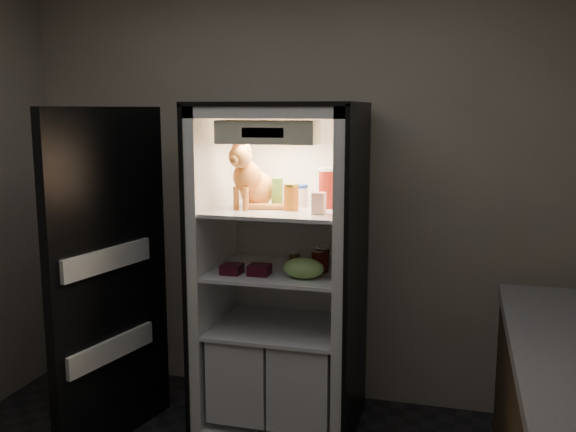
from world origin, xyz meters
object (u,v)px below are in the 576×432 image
condiment_jar (294,259)px  tabby_cat (252,182)px  soda_can_c (318,262)px  parmesan_shaker (277,193)px  soda_can_b (322,260)px  berry_box_right (259,270)px  berry_box_left (232,269)px  salsa_jar (291,197)px  refrigerator (282,292)px  soda_can_a (323,257)px  cream_carton (319,203)px  grape_bag (304,268)px  mayo_tub (300,196)px  pepper_jar (330,188)px

condiment_jar → tabby_cat: bearing=-159.4°
soda_can_c → condiment_jar: size_ratio=1.45×
parmesan_shaker → soda_can_b: (0.26, 0.00, -0.37)m
soda_can_c → berry_box_right: 0.33m
berry_box_left → berry_box_right: size_ratio=0.96×
salsa_jar → berry_box_right: size_ratio=1.29×
condiment_jar → refrigerator: bearing=-158.5°
refrigerator → condiment_jar: refrigerator is taller
tabby_cat → parmesan_shaker: bearing=20.2°
parmesan_shaker → salsa_jar: (0.09, -0.06, -0.01)m
salsa_jar → soda_can_a: (0.15, 0.16, -0.36)m
cream_carton → grape_bag: 0.36m
refrigerator → soda_can_a: 0.32m
soda_can_a → mayo_tub: bearing=-173.4°
tabby_cat → berry_box_left: size_ratio=3.59×
parmesan_shaker → soda_can_a: bearing=23.0°
soda_can_b → soda_can_c: size_ratio=1.09×
soda_can_b → soda_can_c: (-0.02, -0.03, -0.01)m
pepper_jar → salsa_jar: bearing=-139.7°
tabby_cat → condiment_jar: (0.22, 0.08, -0.45)m
pepper_jar → soda_can_c: bearing=-107.6°
mayo_tub → berry_box_right: 0.48m
tabby_cat → salsa_jar: bearing=5.0°
salsa_jar → berry_box_left: (-0.31, -0.12, -0.40)m
soda_can_b → soda_can_a: bearing=97.8°
berry_box_left → mayo_tub: bearing=39.2°
salsa_jar → soda_can_c: 0.39m
tabby_cat → pepper_jar: tabby_cat is taller
tabby_cat → mayo_tub: bearing=37.4°
berry_box_left → pepper_jar: bearing=29.0°
berry_box_right → soda_can_a: bearing=40.2°
soda_can_c → condiment_jar: soda_can_c is taller
refrigerator → berry_box_right: 0.28m
soda_can_a → soda_can_c: same height
tabby_cat → salsa_jar: 0.25m
refrigerator → tabby_cat: 0.67m
condiment_jar → grape_bag: grape_bag is taller
berry_box_right → soda_can_b: bearing=26.0°
condiment_jar → berry_box_left: 0.38m
tabby_cat → soda_can_b: 0.59m
salsa_jar → grape_bag: bearing=-46.5°
soda_can_a → grape_bag: soda_can_a is taller
cream_carton → mayo_tub: bearing=125.2°
cream_carton → soda_can_b: (-0.01, 0.14, -0.34)m
cream_carton → refrigerator: bearing=143.5°
refrigerator → grape_bag: size_ratio=8.52×
salsa_jar → grape_bag: size_ratio=0.66×
soda_can_c → condiment_jar: 0.19m
refrigerator → condiment_jar: size_ratio=21.78×
pepper_jar → soda_can_b: 0.41m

